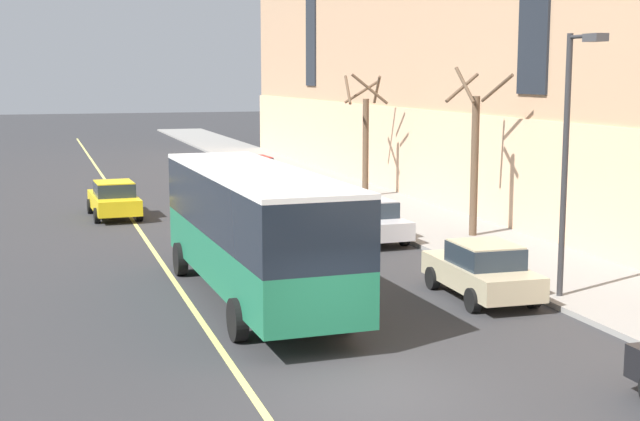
{
  "coord_description": "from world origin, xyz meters",
  "views": [
    {
      "loc": [
        -5.84,
        -15.21,
        6.02
      ],
      "look_at": [
        2.56,
        11.15,
        1.8
      ],
      "focal_mm": 50.0,
      "sensor_mm": 36.0,
      "label": 1
    }
  ],
  "objects_px": {
    "parked_car_red_4": "(254,170)",
    "street_lamp": "(571,138)",
    "parked_car_silver_3": "(366,219)",
    "taxi_cab": "(114,199)",
    "parked_car_champagne_2": "(482,270)",
    "street_tree_far_uptown": "(475,152)",
    "street_tree_far_downtown": "(365,133)",
    "city_bus": "(254,226)"
  },
  "relations": [
    {
      "from": "parked_car_champagne_2",
      "to": "street_tree_far_uptown",
      "type": "relative_size",
      "value": 0.69
    },
    {
      "from": "parked_car_champagne_2",
      "to": "parked_car_silver_3",
      "type": "xyz_separation_m",
      "value": [
        0.05,
        9.0,
        0.0
      ]
    },
    {
      "from": "taxi_cab",
      "to": "street_lamp",
      "type": "height_order",
      "value": "street_lamp"
    },
    {
      "from": "city_bus",
      "to": "parked_car_silver_3",
      "type": "xyz_separation_m",
      "value": [
        6.01,
        7.46,
        -1.28
      ]
    },
    {
      "from": "parked_car_champagne_2",
      "to": "street_tree_far_uptown",
      "type": "distance_m",
      "value": 9.31
    },
    {
      "from": "parked_car_silver_3",
      "to": "parked_car_red_4",
      "type": "height_order",
      "value": "same"
    },
    {
      "from": "parked_car_red_4",
      "to": "street_tree_far_downtown",
      "type": "bearing_deg",
      "value": -63.65
    },
    {
      "from": "city_bus",
      "to": "street_tree_far_downtown",
      "type": "relative_size",
      "value": 1.88
    },
    {
      "from": "parked_car_champagne_2",
      "to": "taxi_cab",
      "type": "height_order",
      "value": "same"
    },
    {
      "from": "street_tree_far_uptown",
      "to": "street_tree_far_downtown",
      "type": "relative_size",
      "value": 1.04
    },
    {
      "from": "parked_car_champagne_2",
      "to": "parked_car_red_4",
      "type": "xyz_separation_m",
      "value": [
        0.12,
        26.93,
        0.0
      ]
    },
    {
      "from": "taxi_cab",
      "to": "street_lamp",
      "type": "distance_m",
      "value": 21.35
    },
    {
      "from": "parked_car_silver_3",
      "to": "taxi_cab",
      "type": "relative_size",
      "value": 1.04
    },
    {
      "from": "parked_car_red_4",
      "to": "street_tree_far_downtown",
      "type": "height_order",
      "value": "street_tree_far_downtown"
    },
    {
      "from": "parked_car_silver_3",
      "to": "parked_car_champagne_2",
      "type": "bearing_deg",
      "value": -90.32
    },
    {
      "from": "parked_car_silver_3",
      "to": "parked_car_red_4",
      "type": "bearing_deg",
      "value": 89.79
    },
    {
      "from": "parked_car_red_4",
      "to": "taxi_cab",
      "type": "height_order",
      "value": "same"
    },
    {
      "from": "street_lamp",
      "to": "street_tree_far_uptown",
      "type": "bearing_deg",
      "value": 77.54
    },
    {
      "from": "parked_car_red_4",
      "to": "parked_car_champagne_2",
      "type": "bearing_deg",
      "value": -90.25
    },
    {
      "from": "parked_car_silver_3",
      "to": "street_tree_far_uptown",
      "type": "distance_m",
      "value": 4.65
    },
    {
      "from": "parked_car_champagne_2",
      "to": "street_tree_far_downtown",
      "type": "distance_m",
      "value": 19.91
    },
    {
      "from": "parked_car_champagne_2",
      "to": "taxi_cab",
      "type": "relative_size",
      "value": 0.94
    },
    {
      "from": "taxi_cab",
      "to": "street_tree_far_uptown",
      "type": "distance_m",
      "value": 15.5
    },
    {
      "from": "parked_car_red_4",
      "to": "taxi_cab",
      "type": "xyz_separation_m",
      "value": [
        -8.43,
        -9.63,
        -0.0
      ]
    },
    {
      "from": "parked_car_red_4",
      "to": "street_lamp",
      "type": "relative_size",
      "value": 0.7
    },
    {
      "from": "city_bus",
      "to": "street_lamp",
      "type": "bearing_deg",
      "value": -18.71
    },
    {
      "from": "taxi_cab",
      "to": "street_lamp",
      "type": "xyz_separation_m",
      "value": [
        10.19,
        -18.42,
        3.61
      ]
    },
    {
      "from": "parked_car_silver_3",
      "to": "taxi_cab",
      "type": "xyz_separation_m",
      "value": [
        -8.36,
        8.3,
        -0.0
      ]
    },
    {
      "from": "street_tree_far_uptown",
      "to": "parked_car_red_4",
      "type": "bearing_deg",
      "value": 101.38
    },
    {
      "from": "city_bus",
      "to": "parked_car_champagne_2",
      "type": "bearing_deg",
      "value": -14.54
    },
    {
      "from": "city_bus",
      "to": "parked_car_silver_3",
      "type": "bearing_deg",
      "value": 51.12
    },
    {
      "from": "parked_car_champagne_2",
      "to": "city_bus",
      "type": "bearing_deg",
      "value": 165.46
    },
    {
      "from": "parked_car_silver_3",
      "to": "street_tree_far_downtown",
      "type": "distance_m",
      "value": 11.32
    },
    {
      "from": "parked_car_champagne_2",
      "to": "street_lamp",
      "type": "xyz_separation_m",
      "value": [
        1.88,
        -1.11,
        3.61
      ]
    },
    {
      "from": "parked_car_silver_3",
      "to": "street_tree_far_uptown",
      "type": "height_order",
      "value": "street_tree_far_uptown"
    },
    {
      "from": "street_lamp",
      "to": "parked_car_champagne_2",
      "type": "bearing_deg",
      "value": 149.42
    },
    {
      "from": "city_bus",
      "to": "street_tree_far_downtown",
      "type": "bearing_deg",
      "value": 61.16
    },
    {
      "from": "parked_car_champagne_2",
      "to": "street_tree_far_uptown",
      "type": "bearing_deg",
      "value": 64.2
    },
    {
      "from": "city_bus",
      "to": "street_lamp",
      "type": "relative_size",
      "value": 1.62
    },
    {
      "from": "street_tree_far_downtown",
      "to": "city_bus",
      "type": "bearing_deg",
      "value": -118.84
    },
    {
      "from": "parked_car_red_4",
      "to": "street_lamp",
      "type": "xyz_separation_m",
      "value": [
        1.76,
        -28.04,
        3.61
      ]
    },
    {
      "from": "parked_car_champagne_2",
      "to": "taxi_cab",
      "type": "bearing_deg",
      "value": 115.65
    }
  ]
}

